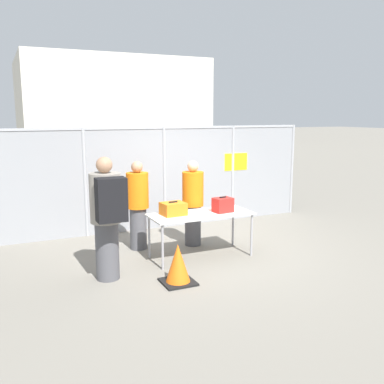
% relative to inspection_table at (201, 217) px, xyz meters
% --- Properties ---
extents(ground_plane, '(120.00, 120.00, 0.00)m').
position_rel_inspection_table_xyz_m(ground_plane, '(0.15, 0.07, -0.72)').
color(ground_plane, slate).
extents(fence_section, '(6.91, 0.07, 2.22)m').
position_rel_inspection_table_xyz_m(fence_section, '(0.17, 2.15, 0.44)').
color(fence_section, '#9EA0A5').
rests_on(fence_section, ground_plane).
extents(inspection_table, '(1.79, 0.77, 0.78)m').
position_rel_inspection_table_xyz_m(inspection_table, '(0.00, 0.00, 0.00)').
color(inspection_table, silver).
rests_on(inspection_table, ground_plane).
extents(suitcase_orange, '(0.42, 0.36, 0.24)m').
position_rel_inspection_table_xyz_m(suitcase_orange, '(-0.47, 0.11, 0.17)').
color(suitcase_orange, orange).
rests_on(suitcase_orange, inspection_table).
extents(suitcase_red, '(0.35, 0.28, 0.28)m').
position_rel_inspection_table_xyz_m(suitcase_red, '(0.40, -0.05, 0.19)').
color(suitcase_red, red).
rests_on(suitcase_red, inspection_table).
extents(traveler_hooded, '(0.46, 0.72, 1.87)m').
position_rel_inspection_table_xyz_m(traveler_hooded, '(-1.73, -0.40, 0.31)').
color(traveler_hooded, '#4C4C51').
rests_on(traveler_hooded, ground_plane).
extents(security_worker_near, '(0.40, 0.40, 1.62)m').
position_rel_inspection_table_xyz_m(security_worker_near, '(0.16, 0.68, 0.12)').
color(security_worker_near, '#4C4C51').
rests_on(security_worker_near, ground_plane).
extents(security_worker_far, '(0.41, 0.41, 1.64)m').
position_rel_inspection_table_xyz_m(security_worker_far, '(-0.86, 0.89, 0.13)').
color(security_worker_far, '#4C4C51').
rests_on(security_worker_far, ground_plane).
extents(utility_trailer, '(3.37, 2.13, 0.75)m').
position_rel_inspection_table_xyz_m(utility_trailer, '(2.27, 3.61, -0.29)').
color(utility_trailer, '#B2B2B7').
rests_on(utility_trailer, ground_plane).
extents(distant_hangar, '(15.40, 12.13, 7.18)m').
position_rel_inspection_table_xyz_m(distant_hangar, '(6.54, 33.10, 2.87)').
color(distant_hangar, beige).
rests_on(distant_hangar, ground_plane).
extents(traffic_cone, '(0.48, 0.48, 0.60)m').
position_rel_inspection_table_xyz_m(traffic_cone, '(-0.83, -0.94, -0.44)').
color(traffic_cone, black).
rests_on(traffic_cone, ground_plane).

